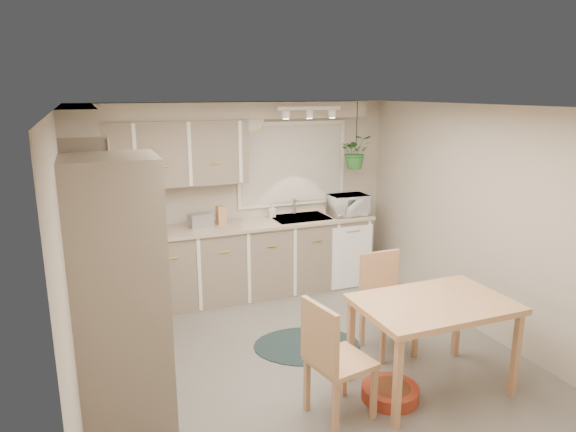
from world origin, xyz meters
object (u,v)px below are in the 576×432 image
Objects in this scene: chair_back at (390,305)px; braided_rug at (307,345)px; dining_table at (431,345)px; microwave at (348,203)px; pet_bed at (390,393)px; chair_left at (341,358)px.

braided_rug is at bearing -29.08° from chair_back.
microwave reaches higher than dining_table.
pet_bed reaches higher than braided_rug.
chair_left is at bearing -100.79° from braided_rug.
braided_rug is (0.21, 1.13, -0.49)m from chair_left.
dining_table is at bearing -57.33° from braided_rug.
chair_back is at bearing 58.92° from pet_bed.
chair_back reaches higher than dining_table.
chair_back is 0.94m from braided_rug.
pet_bed is (-0.41, -0.03, -0.35)m from dining_table.
chair_left is at bearing 38.13° from chair_back.
dining_table is 2.66m from microwave.
microwave is (1.22, 1.44, 1.10)m from braided_rug.
chair_left reaches higher than dining_table.
microwave is at bearing 69.73° from pet_bed.
dining_table is 0.54m from pet_bed.
dining_table is 0.91m from chair_left.
braided_rug is 2.23× the size of microwave.
chair_left is at bearing -177.13° from pet_bed.
chair_left reaches higher than chair_back.
microwave is (1.43, 2.56, 0.61)m from chair_left.
chair_left is 3.00m from microwave.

